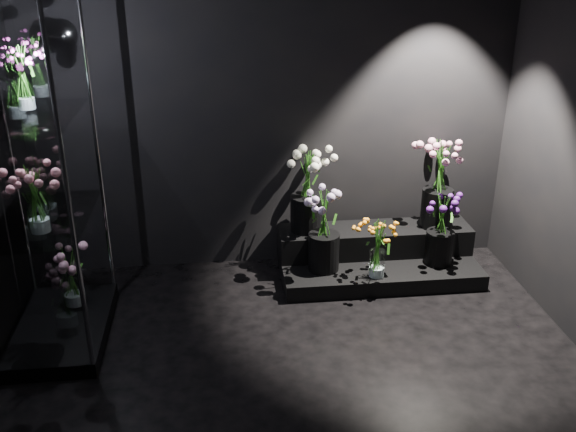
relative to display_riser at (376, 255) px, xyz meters
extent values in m
plane|color=black|center=(-0.85, -1.67, -0.15)|extent=(4.00, 4.00, 0.00)
plane|color=black|center=(-0.85, 0.33, 1.25)|extent=(4.00, 0.00, 4.00)
cube|color=black|center=(0.00, -0.08, -0.08)|extent=(1.66, 0.74, 0.14)
cube|color=black|center=(0.00, 0.10, 0.10)|extent=(1.66, 0.37, 0.23)
cube|color=black|center=(-2.50, -0.70, -0.10)|extent=(0.65, 1.09, 0.11)
cube|color=white|center=(-2.50, -0.70, 0.77)|extent=(0.59, 1.03, 0.01)
cube|color=white|center=(-2.50, -0.70, 1.48)|extent=(0.59, 1.03, 0.01)
cylinder|color=white|center=(-0.08, -0.34, 0.10)|extent=(0.13, 0.13, 0.23)
cylinder|color=black|center=(-0.49, -0.16, 0.14)|extent=(0.26, 0.26, 0.32)
cylinder|color=black|center=(0.49, -0.17, 0.13)|extent=(0.23, 0.23, 0.29)
cylinder|color=black|center=(-0.59, 0.13, 0.37)|extent=(0.28, 0.28, 0.31)
cylinder|color=black|center=(0.52, 0.07, 0.38)|extent=(0.27, 0.27, 0.34)
cylinder|color=white|center=(-2.47, -0.91, 0.90)|extent=(0.13, 0.13, 0.25)
cylinder|color=white|center=(-2.54, -0.53, 1.59)|extent=(0.11, 0.11, 0.22)
cylinder|color=white|center=(-2.45, -0.45, 0.08)|extent=(0.16, 0.16, 0.25)
camera|label=1|loc=(-1.32, -4.81, 2.51)|focal=40.00mm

